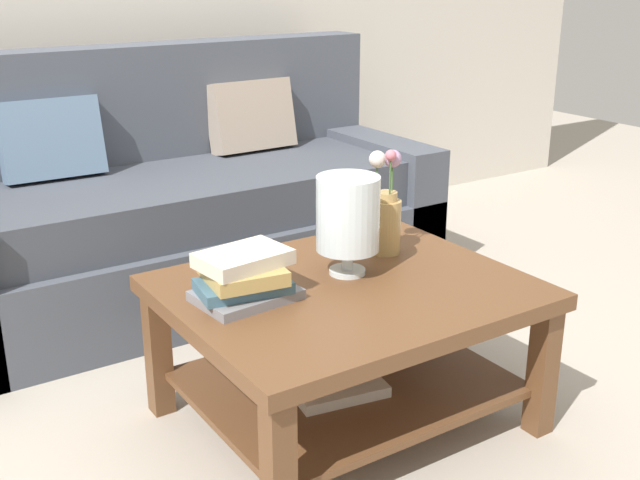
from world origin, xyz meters
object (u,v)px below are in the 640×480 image
at_px(couch, 181,212).
at_px(glass_hurricane_vase, 348,215).
at_px(coffee_table, 346,324).
at_px(flower_pitcher, 386,213).
at_px(book_stack_main, 244,277).

relative_size(couch, glass_hurricane_vase, 6.92).
xyz_separation_m(coffee_table, flower_pitcher, (0.27, 0.16, 0.27)).
bearing_deg(book_stack_main, coffee_table, -13.06).
relative_size(book_stack_main, glass_hurricane_vase, 0.96).
height_order(book_stack_main, glass_hurricane_vase, glass_hurricane_vase).
bearing_deg(book_stack_main, flower_pitcher, 8.70).
xyz_separation_m(coffee_table, book_stack_main, (-0.31, 0.07, 0.20)).
bearing_deg(couch, book_stack_main, -105.47).
height_order(coffee_table, glass_hurricane_vase, glass_hurricane_vase).
distance_m(couch, coffee_table, 1.30).
bearing_deg(couch, flower_pitcher, -77.77).
distance_m(couch, flower_pitcher, 1.19).
height_order(couch, flower_pitcher, couch).
distance_m(book_stack_main, glass_hurricane_vase, 0.39).
xyz_separation_m(couch, coffee_table, (-0.03, -1.30, -0.02)).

